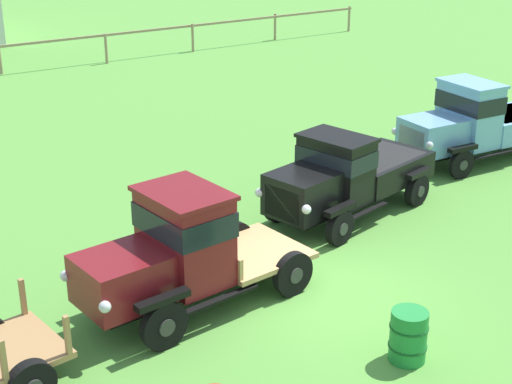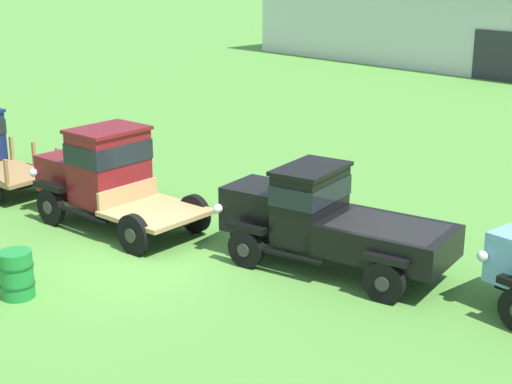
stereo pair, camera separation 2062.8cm
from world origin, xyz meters
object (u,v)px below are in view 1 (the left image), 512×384
at_px(vintage_truck_midrow_center, 346,175).
at_px(vintage_truck_far_side, 475,123).
at_px(oil_drum_beside_row, 408,336).
at_px(vintage_truck_second_in_line, 176,251).

xyz_separation_m(vintage_truck_midrow_center, vintage_truck_far_side, (5.40, 1.07, 0.09)).
height_order(vintage_truck_midrow_center, oil_drum_beside_row, vintage_truck_midrow_center).
height_order(vintage_truck_second_in_line, oil_drum_beside_row, vintage_truck_second_in_line).
xyz_separation_m(vintage_truck_second_in_line, oil_drum_beside_row, (2.37, -3.44, -0.74)).
distance_m(vintage_truck_second_in_line, vintage_truck_midrow_center, 5.53).
relative_size(vintage_truck_second_in_line, vintage_truck_far_side, 0.97).
relative_size(vintage_truck_midrow_center, oil_drum_beside_row, 5.63).
bearing_deg(vintage_truck_midrow_center, vintage_truck_far_side, 11.18).
bearing_deg(vintage_truck_far_side, vintage_truck_second_in_line, -165.30).
height_order(vintage_truck_midrow_center, vintage_truck_far_side, vintage_truck_far_side).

